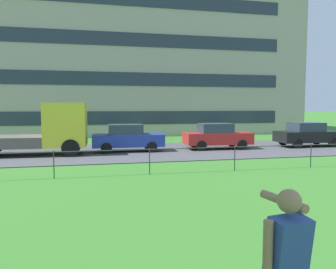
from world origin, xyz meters
The scene contains 7 objects.
street_strip centered at (0.00, 20.59, 0.00)m, with size 80.00×7.79×0.01m, color #4C4C51.
park_fence centered at (0.00, 14.07, 0.67)m, with size 30.94×0.04×1.00m.
flatbed_truck_far_left centered at (-6.71, 20.34, 1.22)m, with size 7.36×2.59×2.75m.
car_blue_far_right centered at (-1.92, 20.75, 0.78)m, with size 4.03×1.87×1.54m.
car_red_left centered at (3.47, 20.71, 0.78)m, with size 4.05×1.91×1.54m.
car_black_right centered at (9.55, 20.59, 0.78)m, with size 4.01×1.83×1.54m.
apartment_building_background centered at (-3.75, 37.13, 6.63)m, with size 38.79×15.42×13.25m.
Camera 1 is at (-3.66, 1.91, 2.56)m, focal length 35.32 mm.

